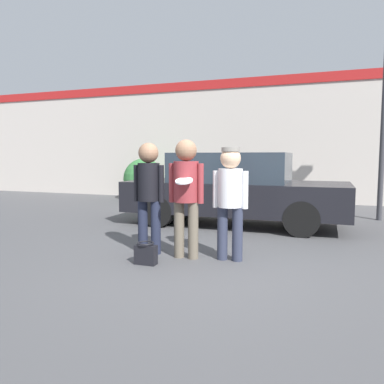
# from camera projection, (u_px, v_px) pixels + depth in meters

# --- Properties ---
(ground_plane) EXTENTS (56.00, 56.00, 0.00)m
(ground_plane) POSITION_uv_depth(u_px,v_px,m) (210.00, 260.00, 5.35)
(ground_plane) COLOR #4C4C4F
(storefront_building) EXTENTS (24.00, 0.22, 4.05)m
(storefront_building) POSITION_uv_depth(u_px,v_px,m) (278.00, 139.00, 12.12)
(storefront_building) COLOR beige
(storefront_building) RESTS_ON ground
(person_left) EXTENTS (0.50, 0.33, 1.69)m
(person_left) POSITION_uv_depth(u_px,v_px,m) (149.00, 188.00, 5.67)
(person_left) COLOR #1E2338
(person_left) RESTS_ON ground
(person_middle_with_frisbee) EXTENTS (0.53, 0.55, 1.73)m
(person_middle_with_frisbee) POSITION_uv_depth(u_px,v_px,m) (186.00, 188.00, 5.39)
(person_middle_with_frisbee) COLOR #665B4C
(person_middle_with_frisbee) RESTS_ON ground
(person_right) EXTENTS (0.51, 0.34, 1.61)m
(person_right) POSITION_uv_depth(u_px,v_px,m) (230.00, 194.00, 5.28)
(person_right) COLOR #2D3347
(person_right) RESTS_ON ground
(parked_car_near) EXTENTS (4.68, 1.84, 1.56)m
(parked_car_near) POSITION_uv_depth(u_px,v_px,m) (234.00, 189.00, 8.10)
(parked_car_near) COLOR black
(parked_car_near) RESTS_ON ground
(shrub) EXTENTS (1.41, 1.41, 1.41)m
(shrub) POSITION_uv_depth(u_px,v_px,m) (144.00, 179.00, 12.91)
(shrub) COLOR #387A3D
(shrub) RESTS_ON ground
(handbag) EXTENTS (0.30, 0.23, 0.31)m
(handbag) POSITION_uv_depth(u_px,v_px,m) (146.00, 254.00, 5.15)
(handbag) COLOR black
(handbag) RESTS_ON ground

